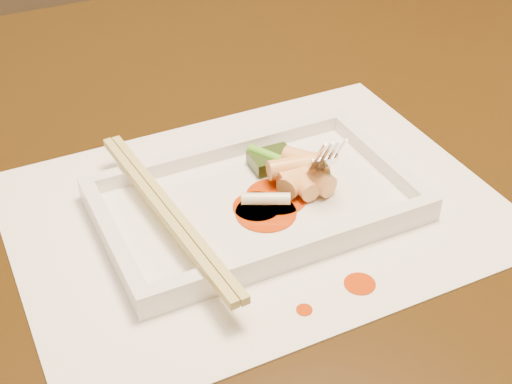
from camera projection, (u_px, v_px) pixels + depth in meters
name	position (u px, v px, depth m)	size (l,w,h in m)	color
table	(230.00, 254.00, 0.71)	(1.40, 0.90, 0.75)	black
placemat	(256.00, 210.00, 0.60)	(0.40, 0.30, 0.00)	white
sauce_splatter_a	(360.00, 284.00, 0.53)	(0.02, 0.02, 0.00)	#BC3505
sauce_splatter_b	(304.00, 310.00, 0.51)	(0.01, 0.01, 0.00)	#BC3505
plate_base	(256.00, 205.00, 0.60)	(0.26, 0.16, 0.01)	white
plate_rim_far	(220.00, 151.00, 0.65)	(0.26, 0.01, 0.01)	white
plate_rim_near	(299.00, 248.00, 0.54)	(0.26, 0.01, 0.01)	white
plate_rim_left	(112.00, 237.00, 0.55)	(0.01, 0.14, 0.01)	white
plate_rim_right	(381.00, 158.00, 0.64)	(0.01, 0.14, 0.01)	white
veg_piece	(272.00, 160.00, 0.63)	(0.04, 0.03, 0.01)	black
scallion_white	(266.00, 199.00, 0.58)	(0.01, 0.01, 0.04)	#EAEACC
scallion_green	(289.00, 164.00, 0.62)	(0.01, 0.01, 0.09)	#46A41A
chopstick_a	(162.00, 212.00, 0.56)	(0.01, 0.23, 0.01)	tan
chopstick_b	(172.00, 209.00, 0.56)	(0.01, 0.23, 0.01)	tan
fork	(322.00, 96.00, 0.59)	(0.09, 0.10, 0.14)	silver
sauce_blob_0	(257.00, 207.00, 0.59)	(0.04, 0.04, 0.00)	#BC3505
sauce_blob_1	(277.00, 196.00, 0.60)	(0.05, 0.05, 0.00)	#BC3505
sauce_blob_2	(266.00, 213.00, 0.58)	(0.05, 0.05, 0.00)	#BC3505
rice_cake_0	(310.00, 178.00, 0.61)	(0.02, 0.02, 0.04)	#FCC775
rice_cake_1	(299.00, 180.00, 0.60)	(0.02, 0.02, 0.04)	#FCC775
rice_cake_2	(294.00, 166.00, 0.61)	(0.02, 0.02, 0.04)	#FCC775
rice_cake_3	(301.00, 177.00, 0.61)	(0.02, 0.02, 0.04)	#FCC775
rice_cake_4	(303.00, 178.00, 0.61)	(0.02, 0.02, 0.04)	#FCC775
rice_cake_5	(306.00, 161.00, 0.62)	(0.02, 0.02, 0.04)	#FCC775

